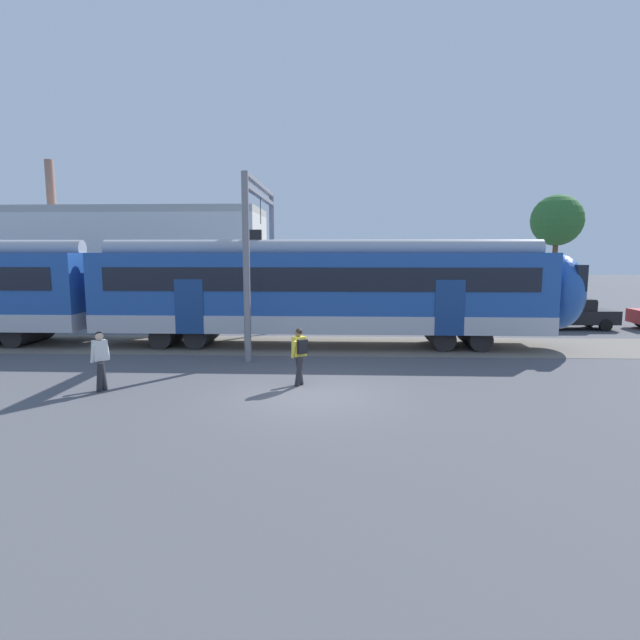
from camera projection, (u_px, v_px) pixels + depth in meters
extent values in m
plane|color=#515156|center=(311.00, 396.00, 13.30)|extent=(160.00, 160.00, 0.00)
cube|color=slate|center=(60.00, 343.00, 21.08)|extent=(80.00, 4.40, 0.01)
cube|color=silver|center=(320.00, 320.00, 20.47)|extent=(18.00, 3.06, 0.70)
cube|color=#2351A3|center=(320.00, 283.00, 20.27)|extent=(18.00, 3.00, 2.40)
cube|color=black|center=(318.00, 280.00, 18.74)|extent=(16.56, 0.03, 0.90)
cube|color=navy|center=(450.00, 308.00, 18.66)|extent=(1.10, 0.04, 2.10)
cube|color=navy|center=(189.00, 307.00, 19.09)|extent=(1.10, 0.04, 2.10)
cylinder|color=#A4A4A9|center=(320.00, 248.00, 20.09)|extent=(17.64, 0.70, 0.70)
cube|color=black|center=(253.00, 235.00, 20.13)|extent=(0.70, 0.12, 0.40)
cylinder|color=black|center=(474.00, 336.00, 20.28)|extent=(0.90, 2.40, 0.90)
cylinder|color=black|center=(439.00, 336.00, 20.34)|extent=(0.90, 2.40, 0.90)
cylinder|color=black|center=(203.00, 334.00, 20.76)|extent=(0.90, 2.40, 0.90)
cylinder|color=black|center=(170.00, 334.00, 20.82)|extent=(0.90, 2.40, 0.90)
ellipsoid|color=#2351A3|center=(558.00, 292.00, 19.90)|extent=(1.80, 2.85, 2.95)
cube|color=black|center=(568.00, 277.00, 19.80)|extent=(0.40, 2.40, 1.00)
cylinder|color=black|center=(29.00, 333.00, 21.08)|extent=(0.90, 2.40, 0.90)
cylinder|color=#28282D|center=(100.00, 377.00, 13.55)|extent=(0.35, 0.36, 0.87)
cylinder|color=#28282D|center=(103.00, 374.00, 13.87)|extent=(0.35, 0.36, 0.87)
cube|color=silver|center=(100.00, 350.00, 13.62)|extent=(0.43, 0.42, 0.56)
cylinder|color=silver|center=(107.00, 351.00, 13.83)|extent=(0.24, 0.24, 0.52)
cylinder|color=silver|center=(93.00, 354.00, 13.42)|extent=(0.24, 0.24, 0.52)
sphere|color=beige|center=(99.00, 336.00, 13.55)|extent=(0.22, 0.22, 0.22)
sphere|color=black|center=(99.00, 335.00, 13.56)|extent=(0.20, 0.20, 0.20)
cylinder|color=#28282D|center=(299.00, 369.00, 14.46)|extent=(0.33, 0.37, 0.87)
cylinder|color=#28282D|center=(299.00, 372.00, 14.13)|extent=(0.33, 0.37, 0.87)
cube|color=gold|center=(299.00, 346.00, 14.20)|extent=(0.43, 0.41, 0.56)
cylinder|color=gold|center=(294.00, 349.00, 14.02)|extent=(0.22, 0.25, 0.52)
cylinder|color=gold|center=(304.00, 347.00, 14.39)|extent=(0.22, 0.25, 0.52)
sphere|color=brown|center=(299.00, 333.00, 14.17)|extent=(0.22, 0.22, 0.22)
sphere|color=black|center=(299.00, 332.00, 14.14)|extent=(0.20, 0.20, 0.20)
cube|color=black|center=(302.00, 347.00, 14.05)|extent=(0.32, 0.29, 0.40)
cube|color=black|center=(573.00, 316.00, 25.07)|extent=(4.05, 1.77, 0.68)
cube|color=black|center=(571.00, 304.00, 24.99)|extent=(1.95, 1.50, 0.56)
cube|color=black|center=(590.00, 305.00, 24.98)|extent=(0.17, 1.37, 0.48)
cylinder|color=black|center=(589.00, 321.00, 25.87)|extent=(0.61, 0.22, 0.60)
cylinder|color=black|center=(606.00, 325.00, 24.33)|extent=(0.61, 0.22, 0.60)
cylinder|color=black|center=(541.00, 321.00, 25.90)|extent=(0.61, 0.22, 0.60)
cylinder|color=black|center=(555.00, 325.00, 24.35)|extent=(0.61, 0.22, 0.60)
cylinder|color=gray|center=(246.00, 269.00, 17.12)|extent=(0.24, 0.24, 6.50)
cylinder|color=gray|center=(272.00, 265.00, 23.45)|extent=(0.24, 0.24, 6.50)
cube|color=gray|center=(260.00, 186.00, 19.86)|extent=(0.20, 6.40, 0.16)
cube|color=gray|center=(260.00, 196.00, 19.92)|extent=(0.20, 6.40, 0.16)
cylinder|color=black|center=(261.00, 211.00, 20.00)|extent=(0.03, 0.03, 1.00)
cube|color=beige|center=(132.00, 267.00, 29.57)|extent=(15.40, 5.00, 6.00)
cube|color=#A7A39B|center=(129.00, 212.00, 29.15)|extent=(15.40, 5.00, 0.40)
cylinder|color=#8C6656|center=(51.00, 188.00, 29.17)|extent=(0.50, 0.50, 3.20)
cylinder|color=brown|center=(554.00, 276.00, 31.40)|extent=(0.32, 0.32, 4.74)
sphere|color=#2D662D|center=(557.00, 220.00, 30.95)|extent=(3.14, 3.14, 3.14)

